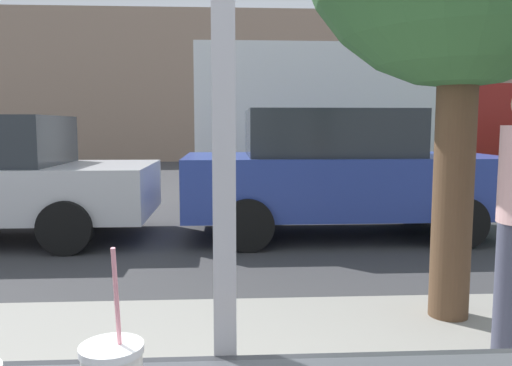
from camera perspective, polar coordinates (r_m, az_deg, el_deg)
name	(u,v)px	position (r m, az deg, el deg)	size (l,w,h in m)	color
ground_plane	(227,211)	(9.17, -3.26, -3.07)	(60.00, 60.00, 0.00)	#38383A
window_wall	(223,7)	(1.16, -3.67, 18.83)	(2.77, 0.20, 2.90)	#2D2D33
building_facade_far	(226,87)	(22.26, -3.33, 10.59)	(28.00, 1.20, 6.27)	gray
parked_car_blue	(337,172)	(7.15, 8.99, 1.25)	(4.24, 1.98, 1.72)	#283D93
box_truck	(354,117)	(11.55, 10.76, 7.21)	(7.20, 2.44, 3.13)	silver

